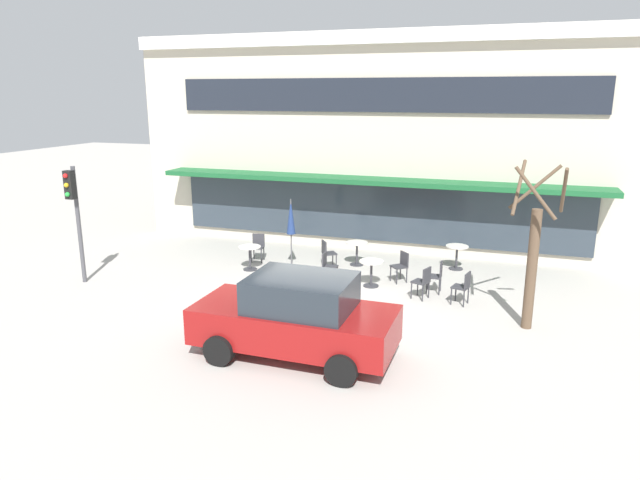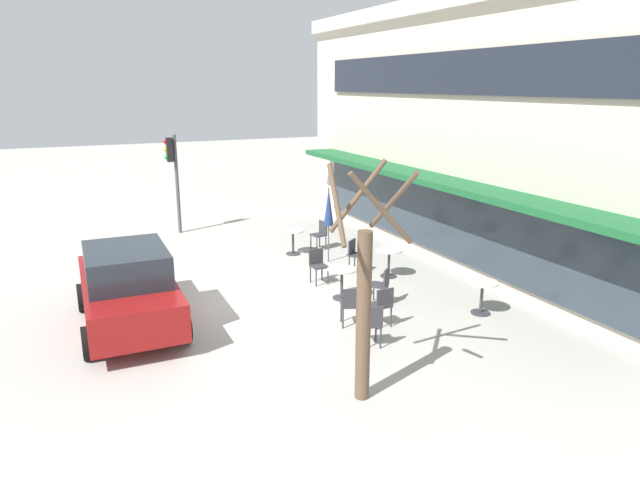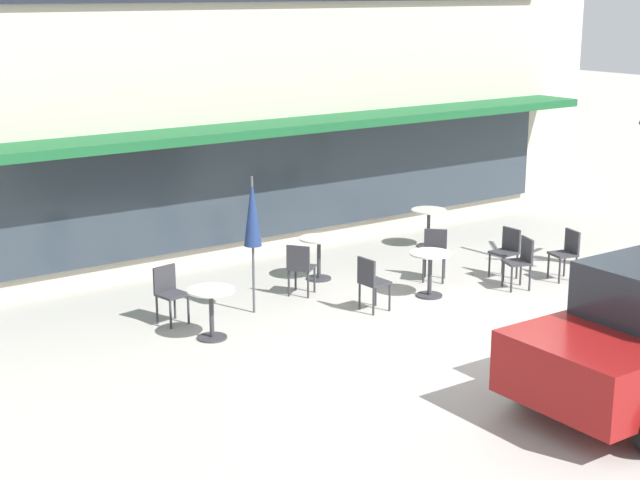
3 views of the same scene
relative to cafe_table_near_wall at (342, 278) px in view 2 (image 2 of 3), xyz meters
The scene contains 17 objects.
ground_plane 2.46m from the cafe_table_near_wall, 111.13° to the right, with size 80.00×80.00×0.00m, color #ADA8A0.
building_facade 8.40m from the cafe_table_near_wall, 96.39° to the left, with size 17.69×9.10×7.38m.
cafe_table_near_wall is the anchor object (origin of this frame).
cafe_table_streetside 3.26m from the cafe_table_near_wall, 48.65° to the left, with size 0.70×0.70×0.76m.
cafe_table_by_tree 3.98m from the cafe_table_near_wall, behind, with size 0.70×0.70×0.76m.
cafe_table_mid_patio 2.10m from the cafe_table_near_wall, 116.19° to the left, with size 0.70×0.70×0.76m.
patio_umbrella_green_folded 3.20m from the cafe_table_near_wall, 160.69° to the left, with size 0.28×0.28×2.20m.
cafe_chair_0 1.85m from the cafe_table_near_wall, ahead, with size 0.41×0.41×0.89m.
cafe_chair_1 4.36m from the cafe_table_near_wall, 162.19° to the left, with size 0.46×0.46×0.89m.
cafe_chair_2 1.29m from the cafe_table_near_wall, behind, with size 0.42×0.42×0.89m.
cafe_chair_3 1.00m from the cafe_table_near_wall, 43.45° to the left, with size 0.57×0.57×0.89m.
cafe_chair_4 2.70m from the cafe_table_near_wall, 14.33° to the right, with size 0.49×0.49×0.89m.
cafe_chair_5 1.66m from the cafe_table_near_wall, 20.27° to the right, with size 0.51×0.51×0.89m.
cafe_chair_6 2.16m from the cafe_table_near_wall, 143.44° to the left, with size 0.56×0.56×0.89m.
parked_sedan 4.88m from the cafe_table_near_wall, 95.15° to the right, with size 4.22×2.05×1.76m.
street_tree 4.69m from the cafe_table_near_wall, 22.37° to the right, with size 1.21×1.23×3.90m.
traffic_light_pole 8.61m from the cafe_table_near_wall, 163.62° to the right, with size 0.26×0.44×3.40m.
Camera 2 is at (12.45, -3.64, 5.02)m, focal length 32.00 mm.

